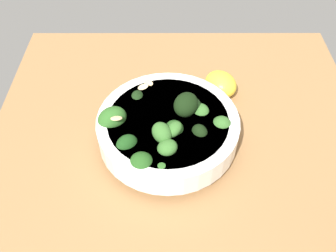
# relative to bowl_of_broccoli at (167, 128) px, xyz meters

# --- Properties ---
(ground_plane) EXTENTS (0.65, 0.65, 0.04)m
(ground_plane) POSITION_rel_bowl_of_broccoli_xyz_m (-0.02, 0.00, -0.06)
(ground_plane) COLOR #996D42
(bowl_of_broccoli) EXTENTS (0.23, 0.22, 0.09)m
(bowl_of_broccoli) POSITION_rel_bowl_of_broccoli_xyz_m (0.00, 0.00, 0.00)
(bowl_of_broccoli) COLOR white
(bowl_of_broccoli) RESTS_ON ground_plane
(lemon_wedge) EXTENTS (0.08, 0.08, 0.04)m
(lemon_wedge) POSITION_rel_bowl_of_broccoli_xyz_m (-0.10, -0.12, -0.02)
(lemon_wedge) COLOR yellow
(lemon_wedge) RESTS_ON ground_plane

